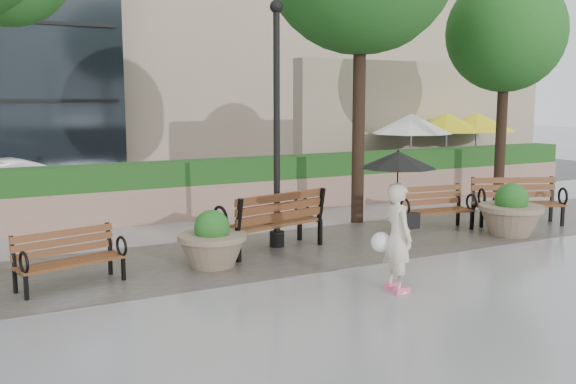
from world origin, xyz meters
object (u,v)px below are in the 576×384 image
bench_3 (433,218)px  bench_4 (517,211)px  bench_1 (71,271)px  pedestrian (397,207)px  lamppost (277,140)px  car_right (25,185)px  planter_right (511,215)px  bench_2 (272,233)px  planter_left (212,245)px

bench_3 → bench_4: size_ratio=0.88×
bench_1 → pedestrian: size_ratio=0.81×
pedestrian → lamppost: bearing=11.4°
bench_1 → pedestrian: 4.92m
bench_1 → bench_4: (9.59, 0.24, 0.06)m
bench_1 → car_right: size_ratio=0.42×
bench_4 → lamppost: lamppost is taller
bench_3 → car_right: car_right is taller
bench_4 → lamppost: bearing=-162.3°
planter_right → lamppost: size_ratio=0.28×
bench_2 → planter_right: bench_2 is taller
planter_left → lamppost: 2.43m
bench_4 → pedestrian: pedestrian is taller
bench_4 → car_right: 11.75m
planter_left → planter_right: 6.34m
planter_left → planter_right: bearing=-5.2°
lamppost → bench_3: bearing=-3.9°
planter_left → pedestrian: pedestrian is taller
bench_3 → pedestrian: (-3.33, -3.05, 0.96)m
planter_right → car_right: 11.45m
car_right → bench_4: bearing=-136.4°
bench_1 → car_right: bearing=75.0°
bench_2 → pedestrian: bearing=85.7°
bench_4 → car_right: bearing=167.4°
planter_left → car_right: car_right is taller
bench_2 → bench_4: 5.93m
bench_1 → bench_3: (7.50, 0.62, 0.03)m
bench_1 → lamppost: (3.91, 0.86, 1.77)m
bench_3 → car_right: 9.89m
planter_left → bench_3: bearing=5.9°
bench_1 → pedestrian: bearing=-44.0°
bench_4 → planter_right: (-0.99, -0.73, 0.12)m
bench_1 → bench_2: bench_2 is taller
bench_3 → pedestrian: 4.62m
bench_4 → planter_right: bearing=-119.6°
planter_right → lamppost: bearing=163.9°
bench_3 → planter_left: bearing=-167.7°
lamppost → bench_2: bearing=-134.7°
bench_3 → lamppost: bearing=-177.5°
planter_left → pedestrian: 3.25m
bench_2 → planter_left: bearing=8.2°
bench_1 → lamppost: size_ratio=0.36×
planter_left → bench_4: bearing=1.2°
planter_left → planter_right: (6.31, -0.57, 0.05)m
bench_2 → planter_right: bearing=153.8°
pedestrian → planter_left: bearing=43.7°
bench_2 → planter_right: 5.05m
bench_4 → car_right: (-9.43, 7.00, 0.35)m
bench_3 → planter_right: bearing=-38.9°
bench_4 → planter_left: bench_4 is taller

